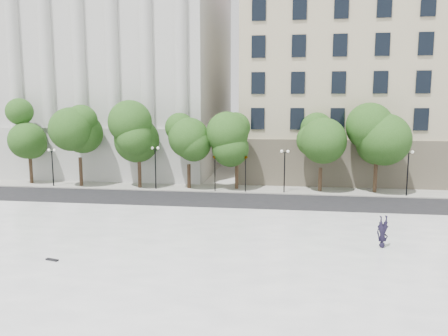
{
  "coord_description": "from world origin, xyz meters",
  "views": [
    {
      "loc": [
        6.78,
        -19.29,
        8.58
      ],
      "look_at": [
        2.71,
        10.0,
        4.24
      ],
      "focal_mm": 35.0,
      "sensor_mm": 36.0,
      "label": 1
    }
  ],
  "objects_px": {
    "traffic_light_west": "(215,154)",
    "skateboard": "(52,260)",
    "traffic_light_east": "(246,156)",
    "person_lying": "(382,243)"
  },
  "relations": [
    {
      "from": "traffic_light_west",
      "to": "skateboard",
      "type": "xyz_separation_m",
      "value": [
        -5.29,
        -21.1,
        -3.27
      ]
    },
    {
      "from": "traffic_light_east",
      "to": "skateboard",
      "type": "distance_m",
      "value": 22.88
    },
    {
      "from": "traffic_light_west",
      "to": "traffic_light_east",
      "type": "relative_size",
      "value": 1.03
    },
    {
      "from": "skateboard",
      "to": "traffic_light_west",
      "type": "bearing_deg",
      "value": 89.83
    },
    {
      "from": "traffic_light_west",
      "to": "traffic_light_east",
      "type": "distance_m",
      "value": 3.0
    },
    {
      "from": "traffic_light_east",
      "to": "traffic_light_west",
      "type": "bearing_deg",
      "value": 180.0
    },
    {
      "from": "person_lying",
      "to": "skateboard",
      "type": "xyz_separation_m",
      "value": [
        -17.63,
        -4.56,
        -0.22
      ]
    },
    {
      "from": "traffic_light_west",
      "to": "traffic_light_east",
      "type": "bearing_deg",
      "value": -0.0
    },
    {
      "from": "traffic_light_east",
      "to": "skateboard",
      "type": "relative_size",
      "value": 5.63
    },
    {
      "from": "person_lying",
      "to": "skateboard",
      "type": "distance_m",
      "value": 18.21
    }
  ]
}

